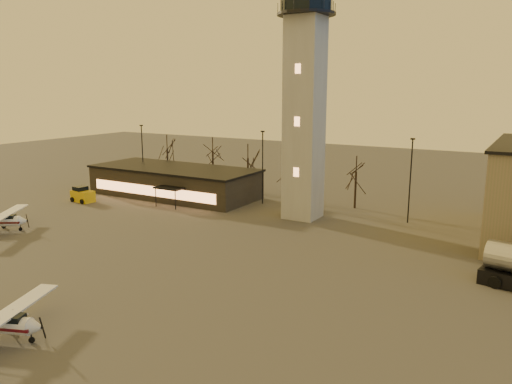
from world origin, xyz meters
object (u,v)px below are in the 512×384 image
terminal (174,181)px  cessna_rear (2,223)px  service_cart (83,196)px  control_tower (305,84)px  cessna_front (3,327)px

terminal → cessna_rear: (-4.64, -24.64, -1.21)m
cessna_rear → service_cart: size_ratio=2.56×
control_tower → cessna_front: bearing=-94.9°
control_tower → terminal: control_tower is taller
cessna_front → cessna_rear: (-23.38, 15.22, 0.03)m
terminal → cessna_front: terminal is taller
cessna_rear → service_cart: (-4.05, 14.86, -0.13)m
cessna_rear → service_cart: cessna_rear is taller
terminal → cessna_front: size_ratio=2.65×
cessna_front → cessna_rear: size_ratio=1.04×
control_tower → cessna_rear: size_ratio=3.55×
control_tower → cessna_rear: bearing=-139.6°
cessna_front → cessna_rear: 27.89m
cessna_front → cessna_rear: cessna_rear is taller
control_tower → service_cart: bearing=-165.7°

